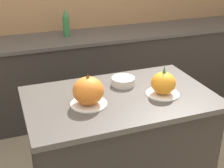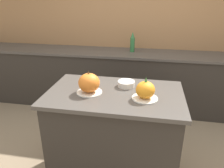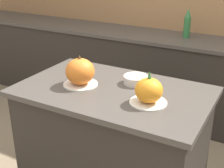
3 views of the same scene
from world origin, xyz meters
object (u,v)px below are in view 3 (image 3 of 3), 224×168
Objects in this scene: pumpkin_cake_right at (149,91)px; mixing_bowl at (136,80)px; bottle_tall at (187,24)px; pumpkin_cake_left at (80,72)px.

mixing_bowl is (-0.18, 0.23, -0.05)m from pumpkin_cake_right.
mixing_bowl is (0.08, -1.40, -0.10)m from bottle_tall.
bottle_tall is (0.23, 1.59, 0.04)m from pumpkin_cake_left.
pumpkin_cake_left is 1.42× the size of mixing_bowl.
pumpkin_cake_left is 0.76× the size of bottle_tall.
pumpkin_cake_right is 1.36× the size of mixing_bowl.
bottle_tall is at bearing 99.17° from pumpkin_cake_right.
mixing_bowl is at bearing -86.81° from bottle_tall.
pumpkin_cake_right is 0.30m from mixing_bowl.
pumpkin_cake_right is 0.73× the size of bottle_tall.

